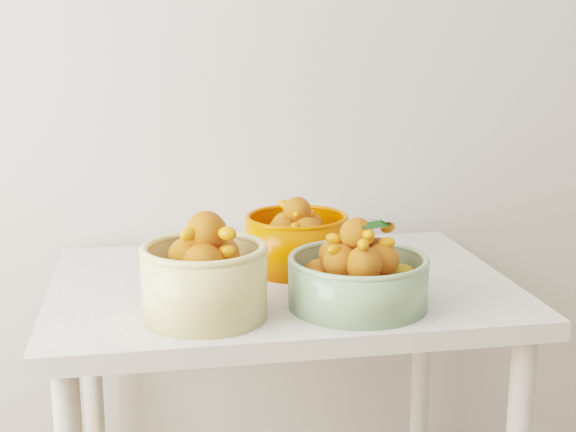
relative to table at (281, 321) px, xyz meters
name	(u,v)px	position (x,y,z in m)	size (l,w,h in m)	color
table	(281,321)	(0.00, 0.00, 0.00)	(1.00, 0.70, 0.75)	silver
bowl_cream	(205,277)	(-0.18, -0.20, 0.18)	(0.29, 0.29, 0.21)	#DAC87F
bowl_green	(358,276)	(0.12, -0.19, 0.16)	(0.31, 0.31, 0.18)	#81A478
bowl_orange	(297,241)	(0.05, 0.08, 0.16)	(0.29, 0.29, 0.17)	#E84700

